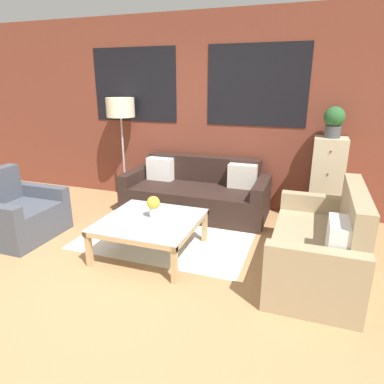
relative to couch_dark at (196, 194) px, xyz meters
name	(u,v)px	position (x,y,z in m)	size (l,w,h in m)	color
ground_plane	(112,276)	(-0.23, -1.95, -0.28)	(16.00, 16.00, 0.00)	#AD7F51
wall_back_brick	(193,112)	(-0.23, 0.49, 1.13)	(8.40, 0.09, 2.80)	brown
rug	(172,231)	(-0.07, -0.76, -0.28)	(2.07, 1.75, 0.00)	silver
couch_dark	(196,194)	(0.00, 0.00, 0.00)	(2.06, 0.88, 0.78)	black
settee_vintage	(320,247)	(1.71, -1.25, 0.03)	(0.80, 1.55, 0.92)	tan
armchair_corner	(18,215)	(-1.82, -1.52, 0.00)	(0.80, 0.91, 0.84)	#474C56
coffee_table	(150,224)	(-0.07, -1.38, 0.08)	(1.04, 1.04, 0.41)	silver
floor_lamp	(121,111)	(-1.30, 0.20, 1.14)	(0.43, 0.43, 1.62)	#B2B2B7
drawer_cabinet	(326,181)	(1.76, 0.23, 0.31)	(0.41, 0.38, 1.17)	#C6B793
potted_plant	(334,121)	(1.76, 0.23, 1.10)	(0.26, 0.26, 0.39)	#47474C
flower_vase	(153,205)	(-0.06, -1.31, 0.28)	(0.15, 0.15, 0.25)	silver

